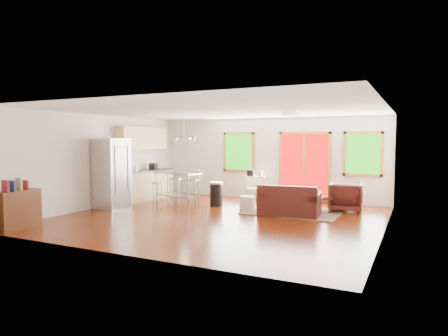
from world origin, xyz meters
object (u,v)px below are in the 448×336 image
at_px(ottoman, 291,201).
at_px(refrigerator, 112,174).
at_px(island, 177,182).
at_px(loveseat, 289,204).
at_px(coffee_table, 315,199).
at_px(kitchen_cart, 255,179).
at_px(rug, 294,212).
at_px(armchair, 346,196).

distance_m(ottoman, refrigerator, 5.07).
xyz_separation_m(refrigerator, island, (1.22, 1.44, -0.32)).
distance_m(loveseat, ottoman, 1.27).
relative_size(coffee_table, ottoman, 1.73).
xyz_separation_m(ottoman, island, (-3.23, -0.86, 0.45)).
relative_size(refrigerator, kitchen_cart, 2.02).
bearing_deg(kitchen_cart, island, -134.57).
bearing_deg(rug, armchair, 29.98).
distance_m(coffee_table, ottoman, 0.81).
bearing_deg(refrigerator, loveseat, 17.27).
distance_m(loveseat, refrigerator, 4.91).
distance_m(coffee_table, armchair, 0.82).
bearing_deg(armchair, loveseat, 40.90).
height_order(loveseat, island, island).
height_order(loveseat, ottoman, loveseat).
distance_m(ottoman, island, 3.37).
relative_size(rug, coffee_table, 2.36).
xyz_separation_m(coffee_table, kitchen_cart, (-2.20, 1.24, 0.32)).
distance_m(refrigerator, island, 1.91).
height_order(loveseat, refrigerator, refrigerator).
bearing_deg(refrigerator, kitchen_cart, 51.80).
xyz_separation_m(loveseat, ottoman, (-0.30, 1.23, -0.11)).
height_order(ottoman, kitchen_cart, kitchen_cart).
xyz_separation_m(ottoman, kitchen_cart, (-1.47, 0.92, 0.46)).
bearing_deg(kitchen_cart, armchair, -17.33).
bearing_deg(island, coffee_table, 7.82).
relative_size(rug, refrigerator, 1.24).
bearing_deg(ottoman, coffee_table, -23.68).
height_order(loveseat, coffee_table, loveseat).
relative_size(ottoman, island, 0.37).
xyz_separation_m(rug, kitchen_cart, (-1.74, 1.62, 0.64)).
relative_size(island, kitchen_cart, 1.66).
distance_m(armchair, kitchen_cart, 3.10).
relative_size(coffee_table, armchair, 1.19).
height_order(armchair, kitchen_cart, kitchen_cart).
height_order(rug, coffee_table, coffee_table).
bearing_deg(island, loveseat, -5.92).
distance_m(rug, armchair, 1.46).
bearing_deg(rug, loveseat, -86.49).
bearing_deg(rug, coffee_table, 39.91).
xyz_separation_m(coffee_table, ottoman, (-0.73, 0.32, -0.14)).
bearing_deg(ottoman, refrigerator, -152.64).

